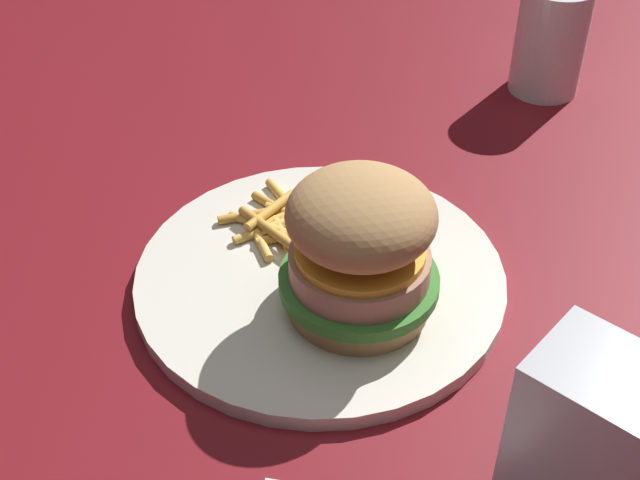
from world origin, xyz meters
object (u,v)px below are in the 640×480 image
at_px(fries_pile, 280,221).
at_px(napkin_dispenser, 605,443).
at_px(drink_glass, 550,47).
at_px(sandwich, 360,247).
at_px(plate, 320,278).

height_order(fries_pile, napkin_dispenser, napkin_dispenser).
xyz_separation_m(drink_glass, napkin_dispenser, (0.45, 0.13, 0.01)).
xyz_separation_m(sandwich, drink_glass, (-0.37, 0.04, -0.02)).
relative_size(plate, sandwich, 2.45).
bearing_deg(fries_pile, napkin_dispenser, 62.62).
bearing_deg(napkin_dispenser, sandwich, -8.26).
distance_m(sandwich, fries_pile, 0.11).
distance_m(plate, napkin_dispenser, 0.24).
bearing_deg(drink_glass, plate, -12.67).
height_order(plate, sandwich, sandwich).
bearing_deg(sandwich, drink_glass, 173.69).
distance_m(sandwich, napkin_dispenser, 0.19).
bearing_deg(napkin_dispenser, fries_pile, -10.84).
height_order(sandwich, drink_glass, sandwich).
height_order(fries_pile, drink_glass, drink_glass).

